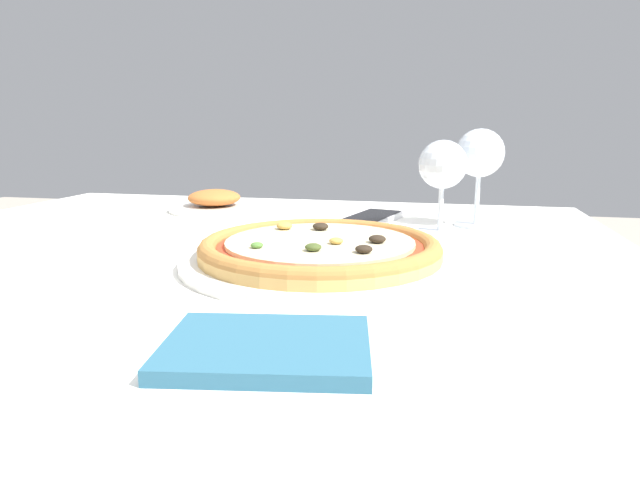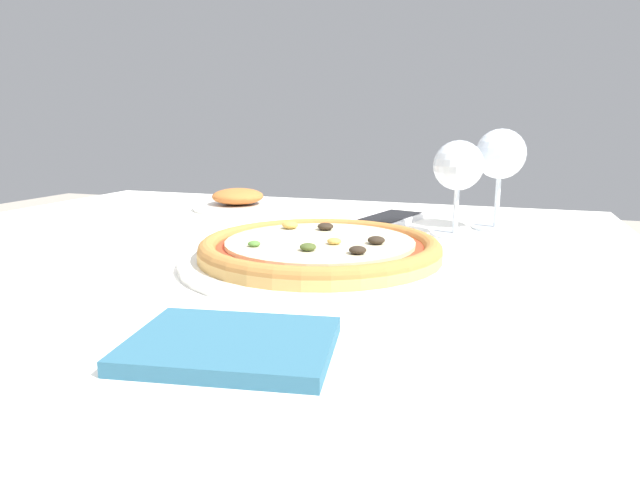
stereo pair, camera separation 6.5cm
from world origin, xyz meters
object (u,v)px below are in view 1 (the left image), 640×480
cell_phone (373,218)px  wine_glass_far_right (480,156)px  dining_table (208,319)px  side_plate (214,203)px  wine_glass_far_left (443,168)px  pizza_plate (320,251)px

cell_phone → wine_glass_far_right: bearing=-3.8°
dining_table → side_plate: bearing=111.7°
wine_glass_far_right → dining_table: bearing=-139.2°
wine_glass_far_left → wine_glass_far_right: wine_glass_far_right is taller
pizza_plate → wine_glass_far_right: (0.20, 0.30, 0.10)m
dining_table → wine_glass_far_right: size_ratio=7.00×
cell_phone → side_plate: side_plate is taller
pizza_plate → wine_glass_far_left: 0.28m
cell_phone → side_plate: (-0.32, 0.05, 0.01)m
wine_glass_far_left → cell_phone: bearing=143.7°
wine_glass_far_left → pizza_plate: bearing=-121.7°
wine_glass_far_right → cell_phone: size_ratio=1.03×
pizza_plate → wine_glass_far_right: 0.38m
wine_glass_far_left → side_plate: size_ratio=0.82×
dining_table → cell_phone: cell_phone is taller
wine_glass_far_right → wine_glass_far_left: bearing=-128.8°
wine_glass_far_right → cell_phone: wine_glass_far_right is taller
wine_glass_far_left → wine_glass_far_right: 0.10m
side_plate → dining_table: bearing=-68.3°
wine_glass_far_left → cell_phone: (-0.12, 0.08, -0.10)m
pizza_plate → cell_phone: size_ratio=2.15×
pizza_plate → cell_phone: pizza_plate is taller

